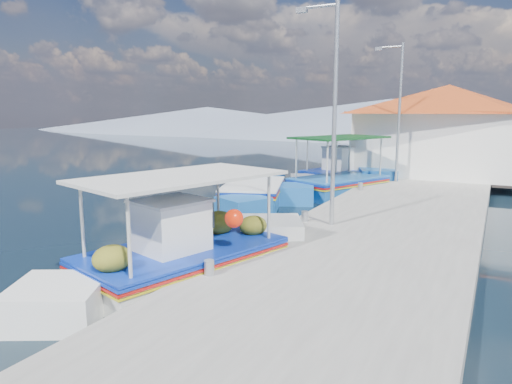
% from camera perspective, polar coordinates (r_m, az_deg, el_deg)
% --- Properties ---
extents(ground, '(160.00, 160.00, 0.00)m').
position_cam_1_polar(ground, '(13.85, -12.11, -5.56)').
color(ground, black).
rests_on(ground, ground).
extents(quay, '(5.00, 44.00, 0.50)m').
position_cam_1_polar(quay, '(16.80, 17.73, -2.21)').
color(quay, '#9A9790').
rests_on(quay, ground).
extents(bollards, '(0.20, 17.20, 0.30)m').
position_cam_1_polar(bollards, '(16.48, 10.15, -0.70)').
color(bollards, '#A5A8AD').
rests_on(bollards, quay).
extents(main_caique, '(3.66, 7.46, 2.56)m').
position_cam_1_polar(main_caique, '(10.40, -8.73, -7.84)').
color(main_caique, white).
rests_on(main_caique, ground).
extents(caique_green_canopy, '(4.16, 6.93, 2.83)m').
position_cam_1_polar(caique_green_canopy, '(20.60, 10.01, 0.78)').
color(caique_green_canopy, '#1C5CA8').
rests_on(caique_green_canopy, ground).
extents(caique_blue_hull, '(3.68, 6.75, 1.28)m').
position_cam_1_polar(caique_blue_hull, '(18.32, -0.08, -0.45)').
color(caique_blue_hull, '#1C5CA8').
rests_on(caique_blue_hull, ground).
extents(caique_far, '(3.91, 7.20, 2.68)m').
position_cam_1_polar(caique_far, '(23.69, 10.63, 2.13)').
color(caique_far, white).
rests_on(caique_far, ground).
extents(harbor_building, '(10.49, 10.49, 4.40)m').
position_cam_1_polar(harbor_building, '(25.36, 22.27, 7.24)').
color(harbor_building, white).
rests_on(harbor_building, quay).
extents(lamp_post_near, '(1.21, 0.14, 6.00)m').
position_cam_1_polar(lamp_post_near, '(12.89, 9.22, 10.72)').
color(lamp_post_near, '#A5A8AD').
rests_on(lamp_post_near, quay).
extents(lamp_post_far, '(1.21, 0.14, 6.00)m').
position_cam_1_polar(lamp_post_far, '(21.62, 16.90, 10.06)').
color(lamp_post_far, '#A5A8AD').
rests_on(lamp_post_far, quay).
extents(mountain_ridge, '(171.40, 96.00, 5.50)m').
position_cam_1_polar(mountain_ridge, '(66.28, 25.97, 7.57)').
color(mountain_ridge, gray).
rests_on(mountain_ridge, ground).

